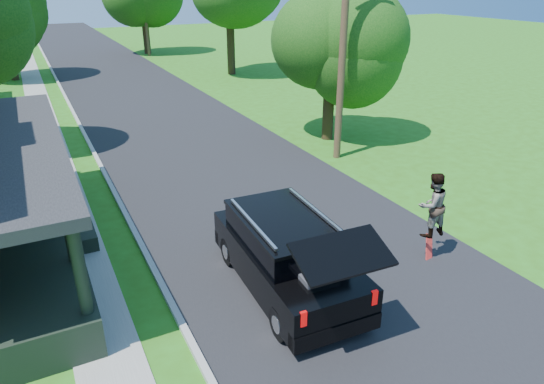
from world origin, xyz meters
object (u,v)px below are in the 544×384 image
skateboarder (432,205)px  utility_pole_near (344,31)px  black_suv (287,254)px  tree_right_near (330,41)px

skateboarder → utility_pole_near: bearing=-105.5°
black_suv → utility_pole_near: bearing=51.4°
black_suv → utility_pole_near: (6.18, 7.08, 4.03)m
black_suv → tree_right_near: (7.15, 9.39, 3.38)m
tree_right_near → black_suv: bearing=-127.3°
skateboarder → tree_right_near: tree_right_near is taller
skateboarder → utility_pole_near: (2.28, 7.54, 3.41)m
skateboarder → tree_right_near: size_ratio=0.26×
utility_pole_near → skateboarder: bearing=-102.0°
black_suv → tree_right_near: tree_right_near is taller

